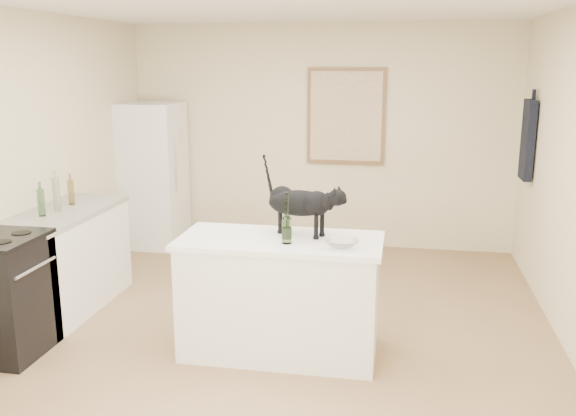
{
  "coord_description": "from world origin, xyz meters",
  "views": [
    {
      "loc": [
        0.96,
        -4.5,
        2.16
      ],
      "look_at": [
        0.15,
        -0.15,
        1.12
      ],
      "focal_mm": 38.79,
      "sensor_mm": 36.0,
      "label": 1
    }
  ],
  "objects_px": {
    "wine_bottle": "(287,221)",
    "stove": "(1,297)",
    "fridge": "(153,175)",
    "black_cat": "(300,206)",
    "glass_bowl": "(342,243)"
  },
  "relations": [
    {
      "from": "wine_bottle",
      "to": "glass_bowl",
      "type": "height_order",
      "value": "wine_bottle"
    },
    {
      "from": "stove",
      "to": "wine_bottle",
      "type": "relative_size",
      "value": 2.77
    },
    {
      "from": "fridge",
      "to": "wine_bottle",
      "type": "height_order",
      "value": "fridge"
    },
    {
      "from": "fridge",
      "to": "glass_bowl",
      "type": "height_order",
      "value": "fridge"
    },
    {
      "from": "stove",
      "to": "wine_bottle",
      "type": "distance_m",
      "value": 2.23
    },
    {
      "from": "wine_bottle",
      "to": "glass_bowl",
      "type": "bearing_deg",
      "value": -3.71
    },
    {
      "from": "fridge",
      "to": "black_cat",
      "type": "relative_size",
      "value": 2.76
    },
    {
      "from": "black_cat",
      "to": "stove",
      "type": "bearing_deg",
      "value": -145.42
    },
    {
      "from": "stove",
      "to": "wine_bottle",
      "type": "xyz_separation_m",
      "value": [
        2.12,
        0.28,
        0.61
      ]
    },
    {
      "from": "wine_bottle",
      "to": "stove",
      "type": "bearing_deg",
      "value": -172.39
    },
    {
      "from": "stove",
      "to": "wine_bottle",
      "type": "bearing_deg",
      "value": 7.61
    },
    {
      "from": "wine_bottle",
      "to": "black_cat",
      "type": "bearing_deg",
      "value": 78.05
    },
    {
      "from": "fridge",
      "to": "stove",
      "type": "bearing_deg",
      "value": -90.0
    },
    {
      "from": "fridge",
      "to": "glass_bowl",
      "type": "relative_size",
      "value": 7.23
    },
    {
      "from": "black_cat",
      "to": "glass_bowl",
      "type": "distance_m",
      "value": 0.48
    }
  ]
}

